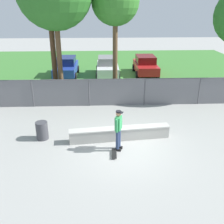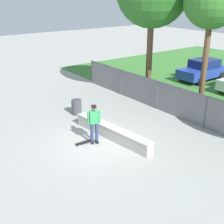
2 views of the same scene
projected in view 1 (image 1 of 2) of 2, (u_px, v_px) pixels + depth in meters
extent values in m
plane|color=#9E9E99|center=(124.00, 149.00, 11.59)|extent=(80.00, 80.00, 0.00)
cube|color=#3D7A33|center=(110.00, 68.00, 25.99)|extent=(29.26, 20.00, 0.02)
cube|color=#A8A59E|center=(120.00, 134.00, 12.27)|extent=(4.71, 0.94, 0.55)
cube|color=beige|center=(120.00, 128.00, 12.15)|extent=(4.76, 0.99, 0.06)
cube|color=black|center=(120.00, 147.00, 11.60)|extent=(0.28, 0.20, 0.10)
cube|color=black|center=(118.00, 150.00, 11.40)|extent=(0.28, 0.20, 0.10)
cylinder|color=navy|center=(119.00, 137.00, 11.42)|extent=(0.15, 0.15, 0.88)
cylinder|color=navy|center=(117.00, 140.00, 11.22)|extent=(0.15, 0.15, 0.88)
cube|color=#2D8C4C|center=(118.00, 123.00, 11.03)|extent=(0.34, 0.43, 0.60)
cylinder|color=#2D8C4C|center=(120.00, 121.00, 11.26)|extent=(0.10, 0.10, 0.58)
cylinder|color=#2D8C4C|center=(117.00, 126.00, 10.82)|extent=(0.10, 0.10, 0.58)
sphere|color=#9E7051|center=(119.00, 114.00, 10.87)|extent=(0.22, 0.22, 0.22)
cylinder|color=black|center=(119.00, 112.00, 10.83)|extent=(0.23, 0.23, 0.06)
cube|color=black|center=(122.00, 113.00, 10.80)|extent=(0.18, 0.23, 0.02)
cube|color=black|center=(114.00, 153.00, 11.08)|extent=(0.23, 0.81, 0.02)
cube|color=#B2B2B7|center=(114.00, 157.00, 10.83)|extent=(0.14, 0.07, 0.02)
cube|color=#B2B2B7|center=(114.00, 150.00, 11.34)|extent=(0.14, 0.07, 0.02)
cylinder|color=silver|center=(112.00, 158.00, 10.85)|extent=(0.03, 0.06, 0.05)
cylinder|color=silver|center=(116.00, 158.00, 10.85)|extent=(0.03, 0.06, 0.05)
cylinder|color=silver|center=(112.00, 151.00, 11.35)|extent=(0.03, 0.06, 0.05)
cylinder|color=silver|center=(116.00, 151.00, 11.35)|extent=(0.03, 0.06, 0.05)
cylinder|color=#4C4C51|center=(33.00, 93.00, 15.96)|extent=(0.07, 0.07, 1.73)
cylinder|color=#4C4C51|center=(89.00, 93.00, 16.10)|extent=(0.07, 0.07, 1.73)
cylinder|color=#4C4C51|center=(145.00, 92.00, 16.24)|extent=(0.07, 0.07, 1.73)
cylinder|color=#4C4C51|center=(199.00, 91.00, 16.39)|extent=(0.07, 0.07, 1.73)
cylinder|color=#4C4C51|center=(117.00, 79.00, 15.85)|extent=(17.26, 0.05, 0.05)
cube|color=slate|center=(117.00, 92.00, 16.17)|extent=(17.26, 0.01, 1.73)
cylinder|color=#47301E|center=(54.00, 61.00, 16.61)|extent=(0.32, 0.32, 5.17)
cylinder|color=brown|center=(60.00, 63.00, 16.38)|extent=(0.32, 0.32, 4.96)
cylinder|color=brown|center=(115.00, 60.00, 17.30)|extent=(0.32, 0.32, 4.98)
sphere|color=#337528|center=(115.00, 1.00, 15.91)|extent=(2.97, 2.97, 2.97)
cube|color=#233D9E|center=(66.00, 69.00, 22.80)|extent=(1.83, 4.21, 0.70)
cube|color=navy|center=(66.00, 61.00, 22.68)|extent=(1.62, 2.11, 0.64)
cylinder|color=black|center=(75.00, 76.00, 21.76)|extent=(0.23, 0.64, 0.64)
cylinder|color=black|center=(54.00, 77.00, 21.70)|extent=(0.23, 0.64, 0.64)
cylinder|color=black|center=(78.00, 69.00, 24.16)|extent=(0.23, 0.64, 0.64)
cylinder|color=black|center=(58.00, 69.00, 24.10)|extent=(0.23, 0.64, 0.64)
cube|color=silver|center=(108.00, 68.00, 22.88)|extent=(1.83, 4.21, 0.70)
cube|color=gray|center=(107.00, 60.00, 22.76)|extent=(1.62, 2.11, 0.64)
cylinder|color=black|center=(119.00, 76.00, 21.84)|extent=(0.23, 0.64, 0.64)
cylinder|color=black|center=(97.00, 76.00, 21.78)|extent=(0.23, 0.64, 0.64)
cylinder|color=black|center=(117.00, 69.00, 24.24)|extent=(0.23, 0.64, 0.64)
cylinder|color=black|center=(98.00, 69.00, 24.18)|extent=(0.23, 0.64, 0.64)
cube|color=#B21E1E|center=(146.00, 67.00, 23.34)|extent=(1.83, 4.21, 0.70)
cube|color=#621010|center=(146.00, 59.00, 23.22)|extent=(1.62, 2.11, 0.64)
cylinder|color=black|center=(158.00, 75.00, 22.30)|extent=(0.23, 0.64, 0.64)
cylinder|color=black|center=(137.00, 75.00, 22.24)|extent=(0.23, 0.64, 0.64)
cylinder|color=black|center=(153.00, 68.00, 24.70)|extent=(0.23, 0.64, 0.64)
cylinder|color=black|center=(134.00, 68.00, 24.64)|extent=(0.23, 0.64, 0.64)
cylinder|color=#3F3F44|center=(42.00, 131.00, 12.27)|extent=(0.56, 0.56, 0.86)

